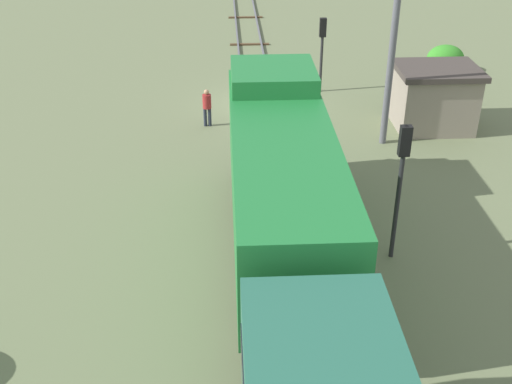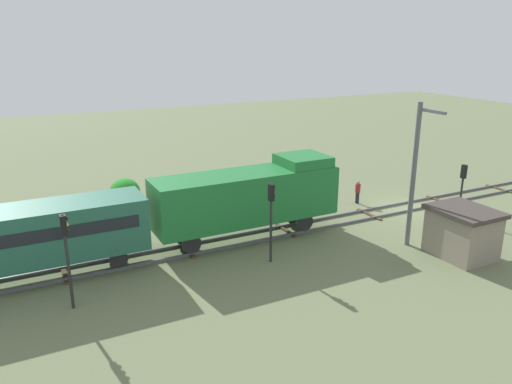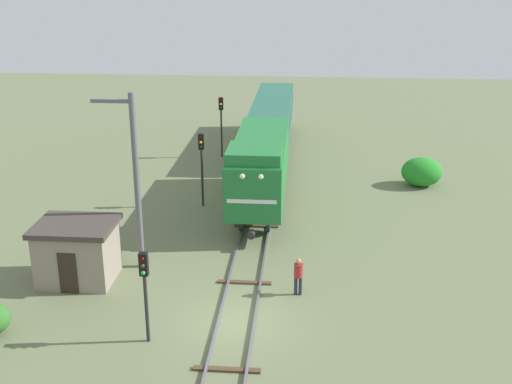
{
  "view_description": "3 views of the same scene",
  "coord_description": "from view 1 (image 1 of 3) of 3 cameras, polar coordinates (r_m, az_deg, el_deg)",
  "views": [
    {
      "loc": [
        1.61,
        28.92,
        11.48
      ],
      "look_at": [
        0.72,
        11.66,
        1.73
      ],
      "focal_mm": 45.0,
      "sensor_mm": 36.0,
      "label": 1
    },
    {
      "loc": [
        -25.0,
        24.8,
        11.64
      ],
      "look_at": [
        1.01,
        11.47,
        2.53
      ],
      "focal_mm": 35.0,
      "sensor_mm": 36.0,
      "label": 2
    },
    {
      "loc": [
        2.54,
        -22.29,
        13.54
      ],
      "look_at": [
        -0.18,
        11.97,
        1.25
      ],
      "focal_mm": 45.0,
      "sensor_mm": 36.0,
      "label": 3
    }
  ],
  "objects": [
    {
      "name": "bush_mid",
      "position": [
        36.95,
        16.48,
        11.32
      ],
      "size": [
        2.01,
        1.65,
        1.46
      ],
      "primitive_type": "ellipsoid",
      "color": "#348926",
      "rests_on": "ground"
    },
    {
      "name": "bush_far",
      "position": [
        34.3,
        16.37,
        9.88
      ],
      "size": [
        1.86,
        1.52,
        1.35
      ],
      "primitive_type": "ellipsoid",
      "color": "#2F6926",
      "rests_on": "ground"
    },
    {
      "name": "traffic_signal_near",
      "position": [
        32.2,
        5.91,
        13.22
      ],
      "size": [
        0.32,
        0.34,
        3.68
      ],
      "color": "#262628",
      "rests_on": "ground"
    },
    {
      "name": "ground_plane",
      "position": [
        31.15,
        0.21,
        7.8
      ],
      "size": [
        118.24,
        118.24,
        0.0
      ],
      "primitive_type": "plane",
      "color": "#66704C"
    },
    {
      "name": "locomotive",
      "position": [
        18.71,
        2.32,
        1.67
      ],
      "size": [
        2.9,
        11.6,
        4.6
      ],
      "color": "#1E7233",
      "rests_on": "railway_track"
    },
    {
      "name": "relay_hut",
      "position": [
        29.19,
        15.59,
        8.11
      ],
      "size": [
        3.5,
        2.9,
        2.74
      ],
      "color": "gray",
      "rests_on": "ground"
    },
    {
      "name": "railway_track",
      "position": [
        31.13,
        0.21,
        7.92
      ],
      "size": [
        2.4,
        78.83,
        0.16
      ],
      "color": "#595960",
      "rests_on": "ground"
    },
    {
      "name": "traffic_signal_mid",
      "position": [
        18.85,
        12.8,
        2.01
      ],
      "size": [
        0.32,
        0.34,
        4.37
      ],
      "color": "#262628",
      "rests_on": "ground"
    },
    {
      "name": "catenary_mast",
      "position": [
        26.19,
        12.23,
        13.1
      ],
      "size": [
        1.94,
        0.28,
        8.31
      ],
      "color": "#595960",
      "rests_on": "ground"
    },
    {
      "name": "worker_near_track",
      "position": [
        28.48,
        -4.38,
        7.73
      ],
      "size": [
        0.38,
        0.38,
        1.7
      ],
      "rotation": [
        0.0,
        0.0,
        5.43
      ],
      "color": "#262B38",
      "rests_on": "ground"
    }
  ]
}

